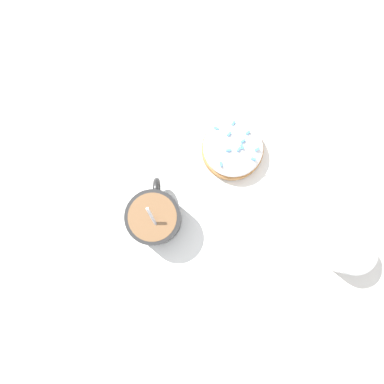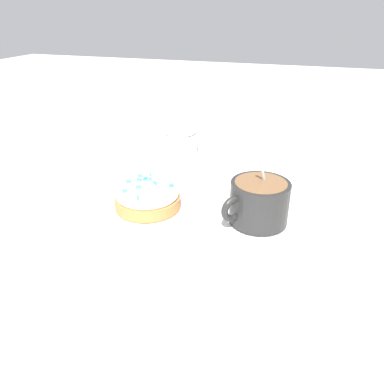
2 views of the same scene
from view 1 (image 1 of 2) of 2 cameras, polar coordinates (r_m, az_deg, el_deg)
ground_plane at (r=0.57m, az=0.58°, el=0.67°), size 3.00×3.00×0.00m
paper_napkin at (r=0.57m, az=0.59°, el=0.69°), size 0.32×0.31×0.00m
coffee_cup at (r=0.53m, az=-5.57°, el=-4.10°), size 0.08×0.09×0.09m
frosted_pastry at (r=0.57m, az=6.23°, el=6.64°), size 0.09×0.09×0.04m
sugar_bowl at (r=0.58m, az=22.88°, el=-8.35°), size 0.06×0.06×0.06m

